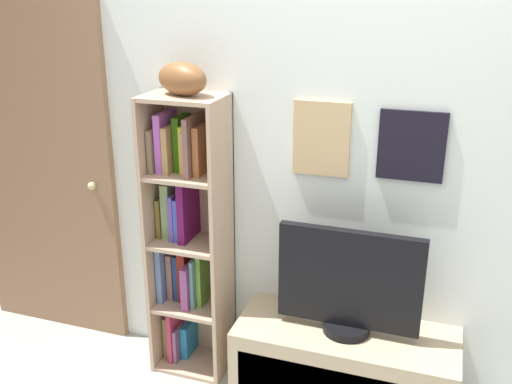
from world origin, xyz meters
The scene contains 6 objects.
back_wall centered at (0.00, 1.13, 1.26)m, with size 4.80×0.08×2.53m.
bookshelf centered at (-0.77, 0.99, 0.75)m, with size 0.39×0.28×1.48m.
football centered at (-0.74, 0.96, 1.55)m, with size 0.28×0.15×0.15m, color brown.
tv_stand centered at (0.09, 0.89, 0.21)m, with size 1.04×0.42×0.43m.
television centered at (0.09, 0.89, 0.68)m, with size 0.66×0.22×0.51m.
door centered at (-1.68, 1.08, 0.98)m, with size 0.90×0.09×1.95m.
Camera 1 is at (0.44, -1.46, 1.98)m, focal length 40.77 mm.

